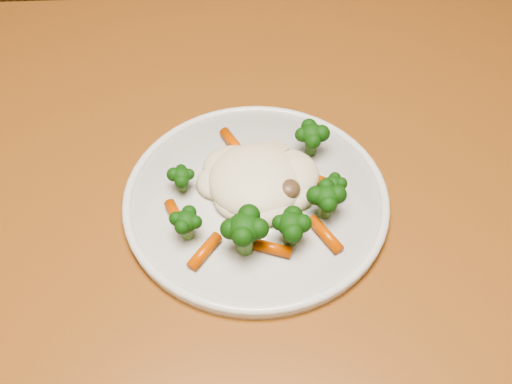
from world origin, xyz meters
TOP-DOWN VIEW (x-y plane):
  - dining_table at (-0.34, -0.13)m, footprint 1.14×0.81m
  - plate at (-0.38, -0.18)m, footprint 0.29×0.29m
  - meal at (-0.38, -0.18)m, footprint 0.19×0.20m

SIDE VIEW (x-z plane):
  - dining_table at x=-0.34m, z-range 0.26..1.01m
  - plate at x=-0.38m, z-range 0.75..0.76m
  - meal at x=-0.38m, z-range 0.76..0.81m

